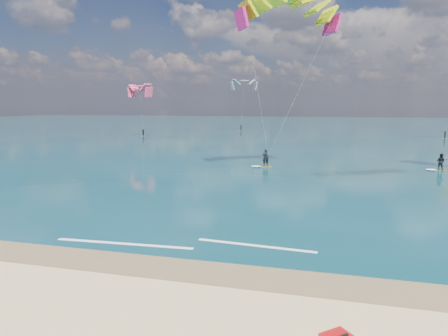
# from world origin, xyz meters

# --- Properties ---
(ground) EXTENTS (320.00, 320.00, 0.00)m
(ground) POSITION_xyz_m (0.00, 40.00, 0.00)
(ground) COLOR tan
(ground) RESTS_ON ground
(wet_sand_strip) EXTENTS (320.00, 2.40, 0.01)m
(wet_sand_strip) POSITION_xyz_m (0.00, 3.00, 0.00)
(wet_sand_strip) COLOR brown
(wet_sand_strip) RESTS_ON ground
(sea) EXTENTS (320.00, 200.00, 0.04)m
(sea) POSITION_xyz_m (0.00, 104.00, 0.02)
(sea) COLOR #0A3638
(sea) RESTS_ON ground
(kitesurfer_main) EXTENTS (10.57, 9.02, 17.47)m
(kitesurfer_main) POSITION_xyz_m (2.76, 27.37, 9.09)
(kitesurfer_main) COLOR yellow
(kitesurfer_main) RESTS_ON sea
(shoreline_foam) EXTENTS (12.55, 1.93, 0.01)m
(shoreline_foam) POSITION_xyz_m (1.04, 5.59, 0.04)
(shoreline_foam) COLOR white
(shoreline_foam) RESTS_ON ground
(distant_kites) EXTENTS (65.31, 26.37, 12.17)m
(distant_kites) POSITION_xyz_m (-2.78, 72.27, 5.54)
(distant_kites) COLOR orange
(distant_kites) RESTS_ON ground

